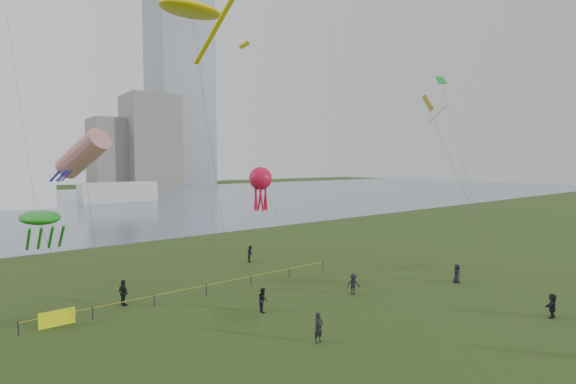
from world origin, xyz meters
TOP-DOWN VIEW (x-y plane):
  - ground_plane at (0.00, 0.00)m, footprint 400.00×400.00m
  - lake at (0.00, 100.00)m, footprint 400.00×120.00m
  - tower at (62.00, 168.00)m, footprint 24.00×24.00m
  - building_mid at (46.00, 162.00)m, footprint 20.00×20.00m
  - building_low at (32.00, 168.00)m, footprint 16.00×18.00m
  - pavilion_right at (14.00, 98.00)m, footprint 18.00×7.00m
  - fence at (-9.26, 16.00)m, footprint 24.07×0.07m
  - spectator_a at (-1.79, 10.44)m, footprint 0.84×0.94m
  - spectator_b at (5.67, 9.20)m, footprint 1.18×0.98m
  - spectator_c at (-8.80, 17.38)m, footprint 0.67×1.16m
  - spectator_d at (14.76, 6.02)m, footprint 0.78×0.51m
  - spectator_e at (12.22, -2.00)m, footprint 1.49×0.57m
  - spectator_f at (-2.12, 4.56)m, footprint 0.64×0.45m
  - spectator_g at (5.28, 22.83)m, footprint 0.98×1.00m
  - kite_stingray at (-2.15, 19.86)m, footprint 5.35×10.15m
  - kite_windsock at (-10.00, 22.43)m, footprint 4.28×10.16m
  - kite_creature at (-13.76, 16.49)m, footprint 2.76×4.48m
  - kite_octopus at (3.73, 18.72)m, footprint 2.06×9.02m
  - kite_delta at (13.19, 7.70)m, footprint 9.14×12.85m
  - small_kites at (-0.64, 18.53)m, footprint 38.33×14.20m

SIDE VIEW (x-z plane):
  - ground_plane at x=0.00m, z-range 0.00..0.00m
  - lake at x=0.00m, z-range -0.02..0.06m
  - fence at x=-9.26m, z-range 0.03..1.08m
  - spectator_d at x=14.76m, z-range 0.00..1.57m
  - spectator_e at x=12.22m, z-range 0.00..1.57m
  - spectator_b at x=5.67m, z-range 0.00..1.58m
  - spectator_a at x=-1.79m, z-range 0.00..1.61m
  - spectator_g at x=5.28m, z-range 0.00..1.63m
  - spectator_f at x=-2.12m, z-range 0.00..1.69m
  - spectator_c at x=-8.80m, z-range 0.00..1.85m
  - pavilion_right at x=14.00m, z-range 0.00..5.00m
  - kite_creature at x=-13.76m, z-range 3.12..10.21m
  - kite_octopus at x=3.73m, z-range 3.68..13.30m
  - kite_windsock at x=-10.00m, z-range 4.35..16.93m
  - building_low at x=32.00m, z-range 0.00..28.00m
  - kite_delta at x=13.19m, z-range 6.35..21.94m
  - building_mid at x=46.00m, z-range 0.00..38.00m
  - kite_stingray at x=-2.15m, z-range 10.87..33.59m
  - small_kites at x=-0.64m, z-range 15.93..28.63m
  - tower at x=62.00m, z-range 0.00..120.00m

